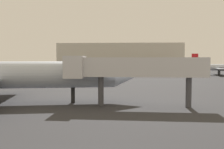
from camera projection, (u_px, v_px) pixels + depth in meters
The scene contains 3 objects.
airplane_far_left at pixel (221, 67), 99.89m from camera, with size 26.40×18.57×8.14m.
jet_bridge at pixel (128, 68), 33.01m from camera, with size 17.64×2.88×6.30m.
terminal_building at pixel (120, 57), 146.55m from camera, with size 64.73×23.89×14.34m, color beige.
Camera 1 is at (3.16, -13.20, 5.82)m, focal length 42.85 mm.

